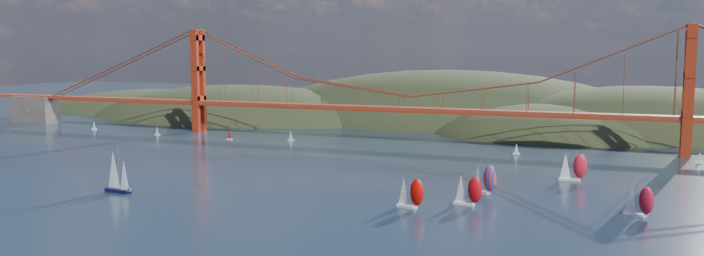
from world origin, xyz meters
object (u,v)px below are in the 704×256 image
racer_0 (410,192)px  racer_2 (638,200)px  racer_1 (467,190)px  racer_3 (572,167)px  sloop_navy (117,172)px  racer_rwb (483,178)px

racer_0 → racer_2: (59.85, 13.80, -0.22)m
racer_1 → racer_3: racer_3 is taller
racer_0 → racer_1: 17.25m
sloop_navy → racer_2: bearing=15.0°
sloop_navy → racer_rwb: 114.64m
sloop_navy → racer_1: (106.12, 22.68, -1.76)m
racer_0 → racer_3: 70.94m
racer_3 → racer_rwb: size_ratio=1.01×
racer_1 → racer_rwb: 17.67m
sloop_navy → racer_rwb: bearing=25.5°
sloop_navy → racer_0: 92.75m
racer_2 → racer_3: bearing=141.6°
racer_0 → racer_2: bearing=28.8°
racer_0 → racer_rwb: size_ratio=0.94×
sloop_navy → racer_3: sloop_navy is taller
racer_2 → racer_rwb: racer_rwb is taller
racer_1 → sloop_navy: bearing=-156.7°
sloop_navy → racer_1: 108.53m
racer_2 → racer_rwb: bearing=-169.4°
racer_rwb → sloop_navy: bearing=-133.0°
sloop_navy → racer_3: bearing=33.6°
racer_1 → racer_2: size_ratio=1.04×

